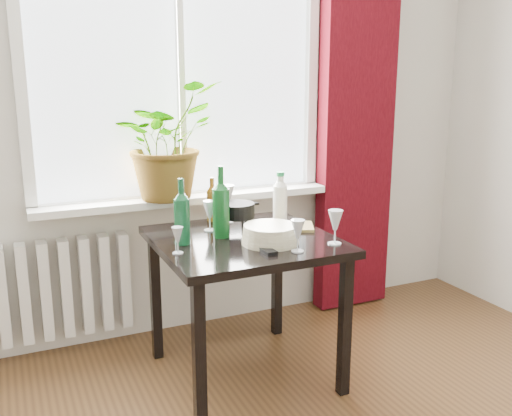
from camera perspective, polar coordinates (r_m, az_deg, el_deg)
name	(u,v)px	position (r m, az deg, el deg)	size (l,w,h in m)	color
window	(179,60)	(3.29, -7.69, 14.50)	(1.72, 0.08, 1.62)	white
windowsill	(187,198)	(3.30, -6.92, 0.95)	(1.72, 0.20, 0.04)	white
curtain	(357,111)	(3.69, 10.06, 9.56)	(0.50, 0.12, 2.56)	#35040B
radiator	(56,289)	(3.32, -19.40, -7.67)	(0.80, 0.10, 0.55)	silver
table	(244,255)	(2.83, -1.20, -4.76)	(0.85, 0.85, 0.74)	black
potted_plant	(166,141)	(3.18, -9.02, 6.66)	(0.58, 0.50, 0.64)	#487F22
wine_bottle_left	(182,211)	(2.69, -7.43, -0.30)	(0.07, 0.07, 0.32)	#0C4322
wine_bottle_right	(221,201)	(2.78, -3.53, 0.69)	(0.08, 0.08, 0.36)	#0D4318
bottle_amber	(212,199)	(3.10, -4.40, 0.91)	(0.06, 0.06, 0.24)	brown
cleaning_bottle	(280,196)	(3.10, 2.43, 1.18)	(0.08, 0.08, 0.27)	white
wineglass_front_right	(298,236)	(2.57, 4.20, -2.78)	(0.06, 0.06, 0.15)	silver
wineglass_far_right	(335,227)	(2.70, 7.92, -1.87)	(0.07, 0.07, 0.17)	silver
wineglass_back_center	(226,203)	(3.07, -2.98, 0.49)	(0.09, 0.09, 0.21)	#B5BBC3
wineglass_back_left	(210,216)	(2.91, -4.66, -0.76)	(0.07, 0.07, 0.16)	white
wineglass_front_left	(178,240)	(2.57, -7.84, -3.21)	(0.05, 0.05, 0.13)	#AFB8BD
plate_stack	(270,235)	(2.70, 1.44, -2.67)	(0.27, 0.27, 0.09)	beige
fondue_pot	(237,217)	(2.92, -1.95, -0.87)	(0.21, 0.18, 0.14)	black
tv_remote	(264,249)	(2.60, 0.84, -4.12)	(0.05, 0.17, 0.02)	black
cutting_board	(286,226)	(2.98, 3.01, -1.86)	(0.28, 0.18, 0.02)	olive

